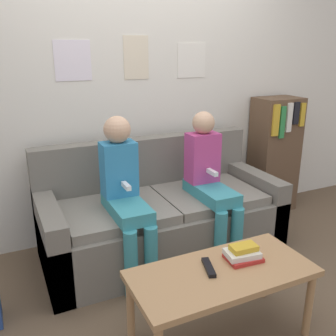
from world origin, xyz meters
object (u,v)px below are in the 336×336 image
(bookshelf, at_px, (274,154))
(person_left, at_px, (125,190))
(coffee_table, at_px, (222,279))
(person_right, at_px, (210,179))
(couch, at_px, (161,217))
(tv_remote, at_px, (209,267))

(bookshelf, bearing_deg, person_left, -164.30)
(coffee_table, bearing_deg, person_left, 106.88)
(coffee_table, distance_m, person_left, 0.92)
(person_right, height_order, bookshelf, bookshelf)
(coffee_table, xyz_separation_m, bookshelf, (1.45, 1.32, 0.18))
(person_right, relative_size, bookshelf, 1.00)
(couch, distance_m, person_right, 0.51)
(coffee_table, relative_size, person_right, 0.90)
(person_left, xyz_separation_m, person_right, (0.68, -0.00, -0.02))
(person_left, bearing_deg, tv_remote, -76.32)
(coffee_table, height_order, tv_remote, tv_remote)
(person_left, distance_m, bookshelf, 1.78)
(couch, xyz_separation_m, tv_remote, (-0.15, -0.99, 0.16))
(person_right, height_order, tv_remote, person_right)
(coffee_table, height_order, person_left, person_left)
(couch, xyz_separation_m, bookshelf, (1.36, 0.29, 0.28))
(tv_remote, height_order, bookshelf, bookshelf)
(coffee_table, height_order, person_right, person_right)
(person_right, bearing_deg, bookshelf, 25.20)
(coffee_table, bearing_deg, couch, 84.81)
(couch, bearing_deg, tv_remote, -98.89)
(coffee_table, relative_size, bookshelf, 0.89)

